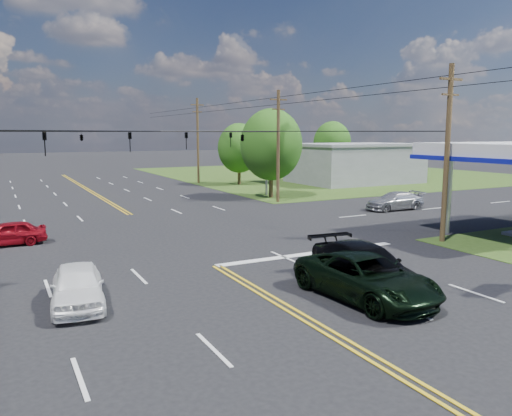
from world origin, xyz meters
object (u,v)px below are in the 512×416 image
pole_right_far (198,140)px  suv_black (365,267)px  pickup_white (77,286)px  tree_far_r (332,143)px  pole_se (447,152)px  retail_ne (354,164)px  tree_right_a (271,145)px  pickup_dkgreen (366,277)px  pole_ne (278,145)px  tree_right_b (239,148)px

pole_right_far → suv_black: 42.83m
pickup_white → tree_far_r: bearing=52.6°
tree_far_r → pickup_white: size_ratio=1.81×
pole_se → tree_far_r: 44.30m
retail_ne → tree_right_a: (-16.00, -8.00, 2.67)m
tree_right_a → pickup_white: size_ratio=1.94×
tree_far_r → suv_black: 53.18m
pole_se → pickup_dkgreen: bearing=-150.9°
pole_ne → tree_right_a: size_ratio=1.16×
retail_ne → tree_far_r: bearing=68.2°
tree_right_a → tree_right_b: 12.27m
suv_black → pickup_white: 10.47m
pickup_dkgreen → pole_right_far: bearing=72.7°
pole_ne → tree_right_a: (1.00, 3.00, -0.05)m
retail_ne → pole_ne: size_ratio=1.47×
pickup_dkgreen → tree_right_b: bearing=66.6°
pole_se → pole_right_far: bearing=90.0°
tree_far_r → pickup_white: 57.27m
tree_far_r → pickup_white: bearing=-134.8°
tree_right_b → pole_ne: bearing=-103.1°
tree_far_r → pole_right_far: bearing=-174.6°
pole_ne → suv_black: 24.75m
suv_black → retail_ne: bearing=57.8°
pole_ne → tree_right_a: pole_ne is taller
pole_se → pickup_white: (-19.25, -1.56, -4.20)m
pole_se → pickup_white: 19.76m
tree_right_a → tree_far_r: 26.91m
pickup_white → pickup_dkgreen: bearing=-16.0°
tree_right_b → suv_black: tree_right_b is taller
pickup_dkgreen → suv_black: 1.25m
tree_right_a → tree_far_r: size_ratio=1.07×
pole_right_far → tree_right_a: pole_right_far is taller
suv_black → pole_se: bearing=32.3°
pole_right_far → pole_ne: bearing=-90.0°
tree_right_b → pickup_dkgreen: 41.01m
pole_ne → tree_far_r: pole_ne is taller
pole_se → pole_ne: bearing=90.0°
pole_right_far → tree_right_a: bearing=-86.4°
pole_ne → tree_far_r: 29.70m
retail_ne → pole_ne: bearing=-147.1°
pole_ne → tree_right_b: 15.42m
pole_se → suv_black: size_ratio=1.64×
tree_far_r → pickup_dkgreen: (-31.00, -44.57, -3.74)m
pickup_dkgreen → tree_far_r: bearing=51.1°
retail_ne → pole_ne: pole_ne is taller
tree_right_b → retail_ne: bearing=-16.5°
tree_right_b → tree_far_r: (17.50, 6.00, 0.33)m
pickup_dkgreen → retail_ne: bearing=47.9°
pole_se → tree_far_r: bearing=61.7°
tree_right_a → suv_black: 27.86m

